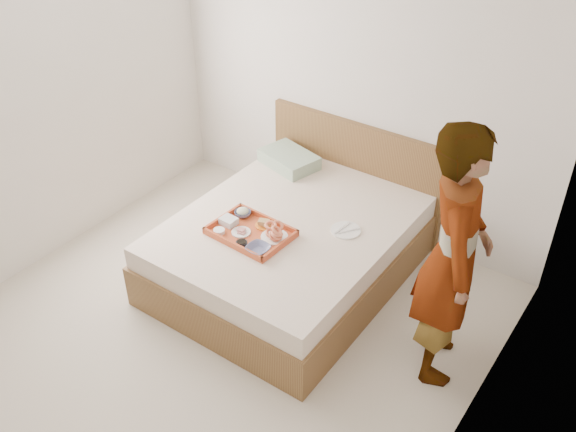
% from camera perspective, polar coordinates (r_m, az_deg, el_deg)
% --- Properties ---
extents(ground, '(3.50, 4.00, 0.01)m').
position_cam_1_polar(ground, '(4.64, -7.74, -11.40)').
color(ground, beige).
rests_on(ground, ground).
extents(wall_back, '(3.50, 0.01, 2.60)m').
position_cam_1_polar(wall_back, '(5.24, 6.08, 11.94)').
color(wall_back, silver).
rests_on(wall_back, ground).
extents(wall_left, '(0.01, 4.00, 2.60)m').
position_cam_1_polar(wall_left, '(5.07, -23.99, 8.25)').
color(wall_left, silver).
rests_on(wall_left, ground).
extents(wall_right, '(0.01, 4.00, 2.60)m').
position_cam_1_polar(wall_right, '(3.07, 15.58, -8.01)').
color(wall_right, silver).
rests_on(wall_right, ground).
extents(bed, '(1.65, 2.00, 0.53)m').
position_cam_1_polar(bed, '(5.00, 0.19, -2.90)').
color(bed, brown).
rests_on(bed, ground).
extents(headboard, '(1.65, 0.06, 0.95)m').
position_cam_1_polar(headboard, '(5.56, 5.97, 3.84)').
color(headboard, brown).
rests_on(headboard, ground).
extents(pillow, '(0.55, 0.44, 0.12)m').
position_cam_1_polar(pillow, '(5.51, 0.09, 5.10)').
color(pillow, '#99B394').
rests_on(pillow, bed).
extents(tray, '(0.60, 0.45, 0.05)m').
position_cam_1_polar(tray, '(4.69, -3.36, -1.42)').
color(tray, '#C74524').
rests_on(tray, bed).
extents(prawn_plate, '(0.21, 0.21, 0.01)m').
position_cam_1_polar(prawn_plate, '(4.63, -1.22, -1.89)').
color(prawn_plate, white).
rests_on(prawn_plate, tray).
extents(navy_bowl_big, '(0.17, 0.17, 0.04)m').
position_cam_1_polar(navy_bowl_big, '(4.50, -2.69, -2.96)').
color(navy_bowl_big, navy).
rests_on(navy_bowl_big, tray).
extents(sauce_dish, '(0.09, 0.09, 0.03)m').
position_cam_1_polar(sauce_dish, '(4.57, -4.17, -2.48)').
color(sauce_dish, black).
rests_on(sauce_dish, tray).
extents(meat_plate, '(0.15, 0.15, 0.01)m').
position_cam_1_polar(meat_plate, '(4.70, -4.22, -1.46)').
color(meat_plate, white).
rests_on(meat_plate, tray).
extents(bread_plate, '(0.15, 0.15, 0.01)m').
position_cam_1_polar(bread_plate, '(4.76, -2.12, -0.83)').
color(bread_plate, orange).
rests_on(bread_plate, tray).
extents(salad_bowl, '(0.13, 0.13, 0.04)m').
position_cam_1_polar(salad_bowl, '(4.87, -4.07, 0.23)').
color(salad_bowl, navy).
rests_on(salad_bowl, tray).
extents(plastic_tub, '(0.13, 0.11, 0.05)m').
position_cam_1_polar(plastic_tub, '(4.78, -5.34, -0.46)').
color(plastic_tub, silver).
rests_on(plastic_tub, tray).
extents(cheese_round, '(0.09, 0.09, 0.03)m').
position_cam_1_polar(cheese_round, '(4.70, -6.18, -1.36)').
color(cheese_round, white).
rests_on(cheese_round, tray).
extents(dinner_plate, '(0.30, 0.30, 0.01)m').
position_cam_1_polar(dinner_plate, '(4.75, 5.20, -1.28)').
color(dinner_plate, white).
rests_on(dinner_plate, bed).
extents(person, '(0.66, 0.78, 1.81)m').
position_cam_1_polar(person, '(4.01, 14.55, -3.58)').
color(person, silver).
rests_on(person, ground).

